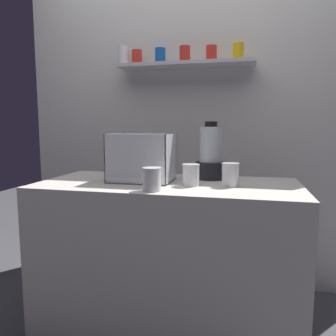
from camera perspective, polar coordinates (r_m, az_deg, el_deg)
ground_plane at (r=2.12m, az=0.00°, el=-27.31°), size 8.00×8.00×0.00m
counter at (r=1.90m, az=0.00°, el=-16.07°), size 1.40×0.64×0.90m
back_wall_unit at (r=2.50m, az=4.03°, el=8.68°), size 2.60×0.24×2.50m
carrot_display_bin at (r=1.83m, az=-4.77°, el=0.35°), size 0.34×0.26×0.26m
blender_pitcher at (r=1.89m, az=7.46°, el=2.07°), size 0.17×0.17×0.33m
juice_cup_mango_far_left at (r=1.54m, az=-2.84°, el=-2.25°), size 0.09×0.09×0.11m
juice_cup_pomegranate_left at (r=1.67m, az=4.03°, el=-1.44°), size 0.09×0.09×0.11m
juice_cup_carrot_middle at (r=1.68m, az=10.83°, el=-1.43°), size 0.09×0.09×0.12m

